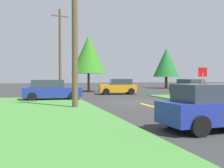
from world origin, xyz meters
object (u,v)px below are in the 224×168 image
Objects in this scene: utility_pole_near at (75,44)px; utility_pole_mid at (60,50)px; stop_sign at (203,78)px; pine_tree_center at (89,54)px; parked_car_near_building at (51,90)px; car_behind_on_main_road at (219,107)px; car_on_crossroad at (189,88)px; car_approaching_junction at (118,87)px; oak_tree_left at (166,63)px.

utility_pole_mid is (0.29, 12.89, 0.77)m from utility_pole_near.
pine_tree_center is at bearing -66.17° from stop_sign.
utility_pole_mid is at bearing -46.60° from stop_sign.
parked_car_near_building is 6.76m from utility_pole_near.
car_behind_on_main_road is 9.24m from utility_pole_near.
car_on_crossroad is at bearing 30.56° from utility_pole_near.
utility_pole_near is (-12.04, -7.11, 3.02)m from car_on_crossroad.
car_behind_on_main_road is (5.07, -13.72, -0.00)m from parked_car_near_building.
car_approaching_junction is at bearing 61.54° from utility_pole_near.
parked_car_near_building is 0.51× the size of utility_pole_mid.
stop_sign is at bearing -70.75° from pine_tree_center.
stop_sign is at bearing 116.04° from car_approaching_junction.
stop_sign is at bearing 8.08° from utility_pole_near.
stop_sign is 0.40× the size of oak_tree_left.
car_behind_on_main_road is at bearing 63.24° from stop_sign.
stop_sign reaches higher than car_approaching_junction.
utility_pole_near is 1.17× the size of oak_tree_left.
parked_car_near_building is (-7.29, -5.57, 0.00)m from car_approaching_junction.
parked_car_near_building is 0.60× the size of utility_pole_near.
oak_tree_left reaches higher than car_approaching_junction.
car_behind_on_main_road is 0.51× the size of utility_pole_mid.
pine_tree_center is (-7.93, 9.89, 3.77)m from car_on_crossroad.
stop_sign is 0.56× the size of car_behind_on_main_road.
oak_tree_left is (17.84, 23.25, 0.26)m from utility_pole_near.
car_approaching_junction is 13.45m from utility_pole_near.
car_behind_on_main_road is (-2.23, -19.28, 0.00)m from car_approaching_junction.
oak_tree_left is (11.60, 11.73, 3.27)m from car_approaching_junction.
car_behind_on_main_road is 0.61× the size of utility_pole_near.
oak_tree_left is at bearing -106.12° from stop_sign.
utility_pole_near is at bearing 12.65° from stop_sign.
oak_tree_left is (18.89, 17.29, 3.27)m from parked_car_near_building.
parked_car_near_building and car_behind_on_main_road have the same top height.
utility_pole_near is at bearing 114.25° from car_behind_on_main_road.
utility_pole_mid reaches higher than parked_car_near_building.
utility_pole_mid is at bearing -149.45° from oak_tree_left.
stop_sign is 10.72m from car_behind_on_main_road.
car_approaching_junction is 0.97× the size of car_on_crossroad.
utility_pole_mid reaches higher than oak_tree_left.
oak_tree_left reaches higher than car_on_crossroad.
car_on_crossroad is 0.66× the size of oak_tree_left.
pine_tree_center is (0.09, 24.76, 3.77)m from car_behind_on_main_road.
utility_pole_near is 12.91m from utility_pole_mid.
utility_pole_near is at bearing -79.55° from parked_car_near_building.
car_approaching_junction is 0.46× the size of utility_pole_mid.
oak_tree_left is 15.09m from pine_tree_center.
car_on_crossroad is 0.92× the size of car_behind_on_main_road.
car_on_crossroad is at bearing 58.52° from car_behind_on_main_road.
utility_pole_near reaches higher than car_on_crossroad.
parked_car_near_building is (-10.62, 4.60, -0.96)m from stop_sign.
utility_pole_mid is at bearing -132.88° from pine_tree_center.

